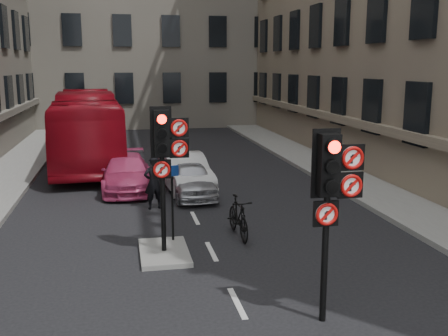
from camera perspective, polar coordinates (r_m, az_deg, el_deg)
name	(u,v)px	position (r m, az deg, el deg)	size (l,w,h in m)	color
pavement_right	(355,179)	(22.09, 14.11, -1.14)	(3.00, 50.00, 0.16)	gray
centre_island	(164,252)	(13.34, -6.53, -9.11)	(1.20, 2.00, 0.12)	gray
signal_near	(332,185)	(9.45, 11.70, -1.83)	(0.91, 0.40, 3.58)	black
signal_far	(165,148)	(12.67, -6.40, 2.17)	(0.91, 0.40, 3.58)	black
car_silver	(191,179)	(18.83, -3.63, -1.24)	(1.47, 3.65, 1.24)	#ADAEB5
car_white	(185,172)	(19.78, -4.24, -0.45)	(1.46, 4.18, 1.38)	silver
car_pink	(126,173)	(20.15, -10.59, -0.51)	(1.82, 4.47, 1.30)	#BF386B
bus_red	(87,128)	(25.91, -14.69, 4.29)	(2.88, 12.31, 3.43)	maroon
motorcycle	(238,217)	(14.42, 1.57, -5.34)	(0.53, 1.89, 1.14)	black
motorcyclist	(154,183)	(17.26, -7.67, -1.60)	(0.64, 0.42, 1.76)	black
info_sign	(172,192)	(13.67, -5.66, -2.65)	(0.35, 0.12, 2.01)	black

